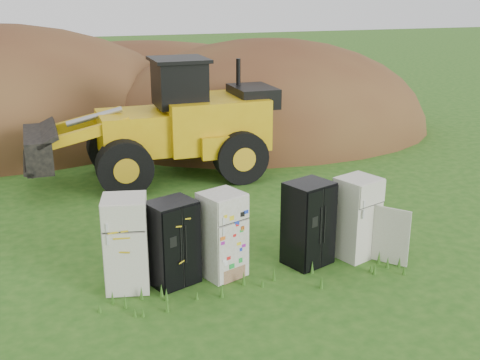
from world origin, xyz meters
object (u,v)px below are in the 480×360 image
at_px(fridge_black_side, 172,243).
at_px(fridge_black_right, 308,223).
at_px(fridge_leftmost, 126,243).
at_px(wheel_loader, 151,121).
at_px(fridge_open_door, 356,218).
at_px(fridge_sticker, 222,235).

bearing_deg(fridge_black_side, fridge_black_right, -21.90).
bearing_deg(fridge_black_right, fridge_black_side, 158.72).
bearing_deg(fridge_black_right, fridge_leftmost, 157.83).
bearing_deg(wheel_loader, fridge_open_door, -65.80).
xyz_separation_m(fridge_black_side, fridge_sticker, (1.01, 0.01, 0.03)).
bearing_deg(fridge_sticker, fridge_leftmost, 157.08).
bearing_deg(fridge_leftmost, fridge_open_door, 10.34).
bearing_deg(fridge_sticker, wheel_loader, 70.44).
bearing_deg(fridge_leftmost, fridge_black_right, 10.10).
xyz_separation_m(fridge_black_right, fridge_open_door, (1.12, -0.00, -0.01)).
relative_size(fridge_black_side, fridge_open_door, 0.96).
distance_m(fridge_sticker, wheel_loader, 6.72).
xyz_separation_m(fridge_open_door, wheel_loader, (-3.18, 6.68, 0.90)).
bearing_deg(fridge_sticker, fridge_open_door, -21.86).
xyz_separation_m(fridge_leftmost, wheel_loader, (1.66, 6.61, 0.86)).
relative_size(fridge_sticker, fridge_black_right, 0.98).
bearing_deg(fridge_leftmost, fridge_sticker, 9.69).
bearing_deg(fridge_open_door, fridge_leftmost, 158.67).
distance_m(fridge_black_side, fridge_open_door, 3.97).
height_order(fridge_black_side, fridge_sticker, fridge_sticker).
xyz_separation_m(fridge_black_side, fridge_black_right, (2.85, -0.01, 0.04)).
height_order(fridge_black_side, fridge_black_right, fridge_black_right).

